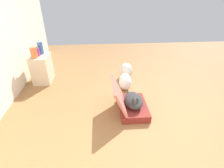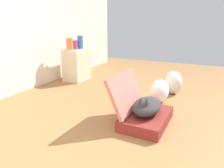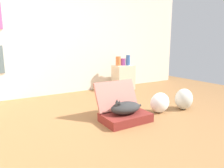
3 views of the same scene
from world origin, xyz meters
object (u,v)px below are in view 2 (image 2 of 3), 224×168
(plastic_bag_clear, at_px, (173,82))
(vase_short, at_px, (80,42))
(suitcase_base, at_px, (146,118))
(vase_tall, at_px, (70,44))
(side_table, at_px, (77,65))
(plastic_bag_white, at_px, (160,91))
(cat, at_px, (147,106))
(vase_round, at_px, (74,45))

(plastic_bag_clear, bearing_deg, vase_short, 86.29)
(suitcase_base, relative_size, vase_tall, 3.12)
(side_table, bearing_deg, plastic_bag_clear, -89.93)
(plastic_bag_white, bearing_deg, plastic_bag_clear, -10.47)
(cat, height_order, vase_round, vase_round)
(suitcase_base, bearing_deg, vase_short, 53.68)
(suitcase_base, relative_size, plastic_bag_clear, 1.89)
(plastic_bag_white, distance_m, vase_short, 1.81)
(plastic_bag_clear, bearing_deg, suitcase_base, 177.71)
(suitcase_base, distance_m, plastic_bag_white, 0.68)
(plastic_bag_white, xyz_separation_m, side_table, (0.45, 1.66, 0.12))
(cat, xyz_separation_m, plastic_bag_clear, (1.13, -0.05, -0.03))
(plastic_bag_clear, xyz_separation_m, vase_tall, (-0.12, 1.79, 0.49))
(side_table, distance_m, vase_round, 0.36)
(cat, distance_m, vase_round, 2.11)
(suitcase_base, height_order, side_table, side_table)
(plastic_bag_clear, xyz_separation_m, side_table, (-0.00, 1.74, 0.11))
(vase_tall, height_order, vase_short, vase_short)
(vase_short, relative_size, vase_round, 1.49)
(suitcase_base, xyz_separation_m, plastic_bag_white, (0.67, 0.04, 0.10))
(plastic_bag_white, xyz_separation_m, vase_short, (0.56, 1.64, 0.52))
(suitcase_base, xyz_separation_m, vase_short, (1.23, 1.68, 0.62))
(side_table, bearing_deg, cat, -123.63)
(vase_round, bearing_deg, vase_short, -24.91)
(suitcase_base, distance_m, vase_tall, 2.10)
(vase_short, bearing_deg, suitcase_base, -126.32)
(cat, height_order, side_table, side_table)
(side_table, relative_size, vase_tall, 2.72)
(suitcase_base, bearing_deg, plastic_bag_clear, -2.29)
(suitcase_base, distance_m, plastic_bag_clear, 1.13)
(vase_tall, bearing_deg, plastic_bag_clear, -86.30)
(cat, bearing_deg, side_table, 56.37)
(suitcase_base, xyz_separation_m, plastic_bag_clear, (1.12, -0.04, 0.11))
(suitcase_base, bearing_deg, vase_round, 57.09)
(plastic_bag_clear, distance_m, vase_round, 1.84)
(plastic_bag_white, height_order, side_table, side_table)
(suitcase_base, bearing_deg, plastic_bag_white, 3.24)
(suitcase_base, distance_m, cat, 0.14)
(plastic_bag_white, bearing_deg, suitcase_base, -176.76)
(plastic_bag_clear, relative_size, side_table, 0.61)
(vase_round, bearing_deg, cat, -123.07)
(vase_tall, xyz_separation_m, vase_round, (0.11, -0.01, -0.02))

